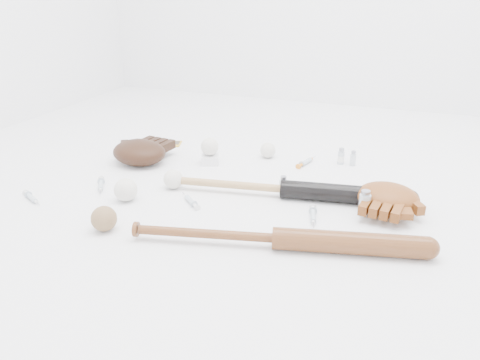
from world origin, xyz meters
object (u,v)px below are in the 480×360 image
(bat_wood, at_px, (276,238))
(pedestal, at_px, (210,159))
(bat_dark, at_px, (284,189))
(glove_dark, at_px, (139,152))

(bat_wood, bearing_deg, pedestal, 115.95)
(bat_dark, height_order, pedestal, bat_dark)
(glove_dark, bearing_deg, bat_wood, -25.03)
(bat_dark, relative_size, glove_dark, 3.26)
(glove_dark, xyz_separation_m, pedestal, (0.29, 0.10, -0.03))
(bat_dark, distance_m, bat_wood, 0.36)
(bat_dark, distance_m, glove_dark, 0.69)
(bat_wood, height_order, glove_dark, glove_dark)
(bat_dark, bearing_deg, glove_dark, 160.83)
(bat_wood, height_order, pedestal, bat_wood)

